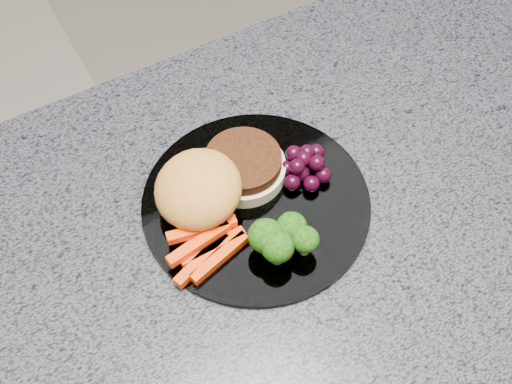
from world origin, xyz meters
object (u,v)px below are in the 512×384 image
(plate, at_px, (256,203))
(island_cabinet, at_px, (306,357))
(grape_bunch, at_px, (305,166))
(burger, at_px, (215,183))

(plate, bearing_deg, island_cabinet, -28.91)
(island_cabinet, height_order, grape_bunch, grape_bunch)
(burger, relative_size, grape_bunch, 2.89)
(island_cabinet, xyz_separation_m, plate, (-0.07, 0.04, 0.47))
(plate, xyz_separation_m, grape_bunch, (0.07, 0.01, 0.02))
(island_cabinet, relative_size, grape_bunch, 18.20)
(island_cabinet, xyz_separation_m, burger, (-0.11, 0.07, 0.50))
(grape_bunch, bearing_deg, plate, -173.43)
(island_cabinet, distance_m, grape_bunch, 0.49)
(island_cabinet, bearing_deg, burger, 146.46)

